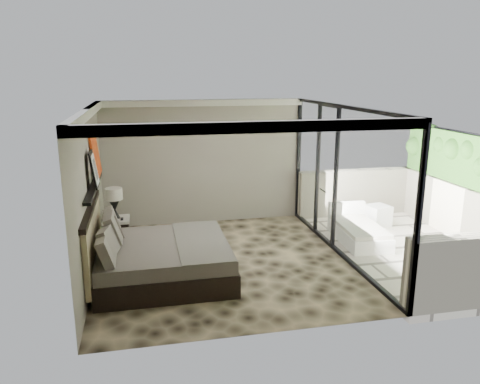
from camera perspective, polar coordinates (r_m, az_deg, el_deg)
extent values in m
plane|color=black|center=(8.65, -2.05, -8.55)|extent=(5.00, 5.00, 0.00)
cube|color=silver|center=(7.99, -2.23, 10.22)|extent=(4.50, 5.00, 0.02)
cube|color=gray|center=(10.62, -4.45, 3.61)|extent=(4.50, 0.02, 2.80)
cube|color=gray|center=(8.14, -17.85, -0.30)|extent=(0.02, 5.00, 2.80)
cube|color=white|center=(8.86, 12.35, 1.20)|extent=(0.08, 5.00, 2.80)
cube|color=beige|center=(9.97, 19.85, -6.64)|extent=(3.00, 5.00, 0.12)
cube|color=beige|center=(10.55, 26.39, -2.68)|extent=(0.30, 5.00, 1.10)
cube|color=black|center=(8.21, -17.43, 0.56)|extent=(0.12, 2.20, 0.05)
cube|color=black|center=(8.07, -9.17, -9.02)|extent=(2.18, 2.08, 0.37)
cube|color=#615950|center=(7.96, -9.26, -7.02)|extent=(2.12, 2.02, 0.23)
cube|color=#4B4A41|center=(7.96, -4.78, -5.95)|extent=(0.83, 2.06, 0.03)
cube|color=#978360|center=(7.91, -17.49, -5.79)|extent=(0.08, 2.18, 1.04)
cube|color=black|center=(9.83, -14.79, -4.55)|extent=(0.56, 0.56, 0.53)
cone|color=black|center=(9.76, -14.97, -2.58)|extent=(0.19, 0.19, 0.17)
cone|color=black|center=(9.71, -15.04, -1.60)|extent=(0.19, 0.19, 0.17)
cylinder|color=beige|center=(9.65, -15.13, -0.21)|extent=(0.34, 0.34, 0.23)
cube|color=#A5340E|center=(8.93, -17.29, 4.74)|extent=(0.13, 0.90, 0.90)
cube|color=black|center=(8.04, -17.38, 2.66)|extent=(0.11, 0.50, 0.60)
cube|color=silver|center=(11.05, 16.46, -2.76)|extent=(0.55, 0.55, 0.46)
cube|color=white|center=(9.94, 14.29, -5.05)|extent=(0.91, 1.66, 0.28)
cube|color=beige|center=(9.89, 14.35, -4.06)|extent=(0.86, 1.55, 0.08)
cube|color=white|center=(10.51, 12.85, -2.10)|extent=(0.81, 0.17, 0.35)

